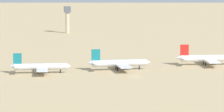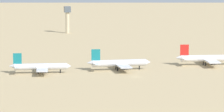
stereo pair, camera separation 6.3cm
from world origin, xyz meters
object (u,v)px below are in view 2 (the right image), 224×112
object	(u,v)px
parked_jet_teal_4	(119,63)
parked_jet_red_5	(207,58)
parked_jet_teal_3	(40,67)
control_tower	(67,17)

from	to	relation	value
parked_jet_teal_4	parked_jet_red_5	distance (m)	53.35
parked_jet_teal_3	control_tower	world-z (taller)	control_tower
parked_jet_teal_3	parked_jet_teal_4	world-z (taller)	parked_jet_teal_4
parked_jet_red_5	control_tower	world-z (taller)	control_tower
parked_jet_teal_3	control_tower	xyz separation A→B (m)	(49.31, 201.40, 9.93)
parked_jet_red_5	control_tower	distance (m)	200.63
parked_jet_teal_4	control_tower	distance (m)	200.80
parked_jet_teal_3	parked_jet_teal_4	xyz separation A→B (m)	(43.00, 0.93, 0.27)
parked_jet_red_5	control_tower	size ratio (longest dim) A/B	1.62
control_tower	parked_jet_teal_4	bearing A→B (deg)	-91.80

